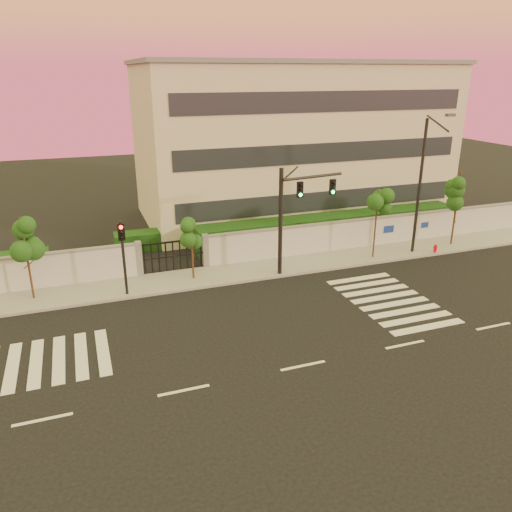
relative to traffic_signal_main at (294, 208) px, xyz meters
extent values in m
plane|color=black|center=(-3.63, -9.34, -4.07)|extent=(120.00, 120.00, 0.00)
cube|color=gray|center=(-3.63, 1.16, -3.99)|extent=(60.00, 3.00, 0.15)
cube|color=#AFB2B6|center=(10.87, 2.66, -3.07)|extent=(31.00, 0.30, 2.00)
cube|color=slate|center=(10.87, 2.66, -2.01)|extent=(31.00, 0.36, 0.12)
cube|color=slate|center=(-8.63, 2.66, -2.97)|extent=(0.35, 0.35, 2.20)
cube|color=slate|center=(-4.63, 2.66, -2.97)|extent=(0.35, 0.35, 2.20)
cube|color=black|center=(5.37, 5.16, -3.17)|extent=(20.00, 2.00, 1.80)
cube|color=black|center=(-6.63, 7.66, -3.47)|extent=(6.00, 1.50, 1.20)
cube|color=beige|center=(5.37, 12.66, 1.93)|extent=(24.00, 12.00, 12.00)
cube|color=#262D38|center=(5.37, 6.64, -1.57)|extent=(22.00, 0.08, 1.40)
cube|color=#262D38|center=(5.37, 6.64, 1.93)|extent=(22.00, 0.08, 1.40)
cube|color=#262D38|center=(5.37, 6.64, 5.43)|extent=(22.00, 0.08, 1.40)
cube|color=slate|center=(5.37, 12.66, 8.03)|extent=(24.40, 12.40, 0.30)
cube|color=silver|center=(-14.93, -5.34, -4.06)|extent=(0.50, 4.00, 0.02)
cube|color=silver|center=(-14.03, -5.34, -4.06)|extent=(0.50, 4.00, 0.02)
cube|color=silver|center=(-13.13, -5.34, -4.06)|extent=(0.50, 4.00, 0.02)
cube|color=silver|center=(-12.23, -5.34, -4.06)|extent=(0.50, 4.00, 0.02)
cube|color=silver|center=(-11.33, -5.34, -4.06)|extent=(0.50, 4.00, 0.02)
cube|color=silver|center=(3.37, -8.34, -4.06)|extent=(4.00, 0.50, 0.02)
cube|color=silver|center=(3.37, -7.44, -4.06)|extent=(4.00, 0.50, 0.02)
cube|color=silver|center=(3.37, -6.54, -4.06)|extent=(4.00, 0.50, 0.02)
cube|color=silver|center=(3.37, -5.64, -4.06)|extent=(4.00, 0.50, 0.02)
cube|color=silver|center=(3.37, -4.74, -4.06)|extent=(4.00, 0.50, 0.02)
cube|color=silver|center=(3.37, -3.84, -4.06)|extent=(4.00, 0.50, 0.02)
cube|color=silver|center=(3.37, -2.94, -4.06)|extent=(4.00, 0.50, 0.02)
cube|color=silver|center=(3.37, -2.04, -4.06)|extent=(4.00, 0.50, 0.02)
cube|color=silver|center=(-13.63, -9.34, -4.06)|extent=(2.00, 0.15, 0.01)
cube|color=silver|center=(-8.63, -9.34, -4.06)|extent=(2.00, 0.15, 0.01)
cube|color=silver|center=(-3.63, -9.34, -4.06)|extent=(2.00, 0.15, 0.01)
cube|color=silver|center=(1.37, -9.34, -4.06)|extent=(2.00, 0.15, 0.01)
cube|color=silver|center=(6.37, -9.34, -4.06)|extent=(2.00, 0.15, 0.01)
cylinder|color=#382314|center=(-14.40, 1.28, -1.77)|extent=(0.12, 0.12, 4.59)
sphere|color=#124213|center=(-14.40, 1.28, -0.40)|extent=(1.07, 1.07, 1.07)
sphere|color=#124213|center=(-14.06, 1.47, -1.08)|extent=(0.82, 0.82, 0.82)
sphere|color=#124213|center=(-14.70, 1.13, -0.86)|extent=(0.78, 0.78, 0.78)
cylinder|color=#382314|center=(-5.80, 1.04, -2.25)|extent=(0.11, 0.11, 3.63)
sphere|color=#124213|center=(-5.80, 1.04, -1.16)|extent=(1.05, 1.05, 1.05)
sphere|color=#124213|center=(-5.47, 1.23, -1.71)|extent=(0.80, 0.80, 0.80)
sphere|color=#124213|center=(-6.09, 0.90, -1.53)|extent=(0.76, 0.76, 0.76)
cylinder|color=#382314|center=(5.96, 0.57, -1.80)|extent=(0.11, 0.11, 4.54)
sphere|color=#124213|center=(5.96, 0.57, -0.44)|extent=(0.99, 0.99, 0.99)
sphere|color=#124213|center=(6.27, 0.75, -1.12)|extent=(0.75, 0.75, 0.75)
sphere|color=#124213|center=(5.69, 0.44, -0.89)|extent=(0.72, 0.72, 0.72)
cylinder|color=#382314|center=(12.47, 0.91, -1.42)|extent=(0.13, 0.13, 5.28)
sphere|color=#124213|center=(12.47, 0.91, 0.16)|extent=(1.21, 1.21, 1.21)
sphere|color=#124213|center=(12.86, 1.13, -0.63)|extent=(0.93, 0.93, 0.93)
sphere|color=#124213|center=(12.14, 0.74, -0.37)|extent=(0.88, 0.88, 0.88)
cylinder|color=black|center=(-0.81, 0.01, -0.85)|extent=(0.25, 0.25, 6.43)
cylinder|color=black|center=(1.16, 0.01, 1.74)|extent=(3.92, 0.77, 0.17)
cube|color=black|center=(0.33, -0.04, 1.07)|extent=(0.36, 0.19, 0.93)
sphere|color=#0CF259|center=(0.33, -0.15, 0.78)|extent=(0.21, 0.21, 0.21)
cube|color=black|center=(2.41, -0.04, 1.07)|extent=(0.36, 0.19, 0.93)
sphere|color=#0CF259|center=(2.41, -0.15, 0.78)|extent=(0.21, 0.21, 0.21)
cylinder|color=black|center=(-9.69, 0.13, -1.95)|extent=(0.15, 0.15, 4.23)
cube|color=black|center=(-9.69, 0.08, -0.40)|extent=(0.33, 0.17, 0.85)
sphere|color=red|center=(-9.69, -0.03, -0.14)|extent=(0.19, 0.19, 0.19)
cylinder|color=black|center=(9.02, 0.58, 0.32)|extent=(0.20, 0.20, 8.77)
cylinder|color=black|center=(9.02, -0.40, 4.48)|extent=(0.11, 2.10, 0.85)
cube|color=#3F3F44|center=(9.02, -1.39, 5.03)|extent=(0.55, 0.27, 0.16)
cylinder|color=red|center=(10.33, -0.09, -3.83)|extent=(0.21, 0.21, 0.47)
cylinder|color=red|center=(10.33, -0.09, -3.55)|extent=(0.26, 0.26, 0.09)
sphere|color=red|center=(10.33, -0.09, -3.45)|extent=(0.17, 0.17, 0.17)
cylinder|color=red|center=(10.33, -0.09, -3.74)|extent=(0.28, 0.15, 0.09)
camera|label=1|loc=(-11.51, -25.36, 7.34)|focal=35.00mm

